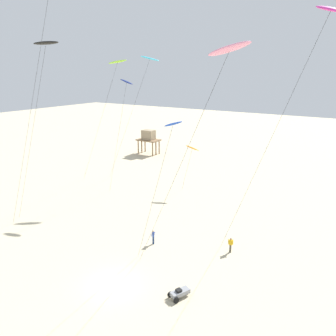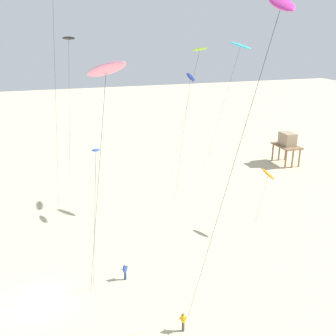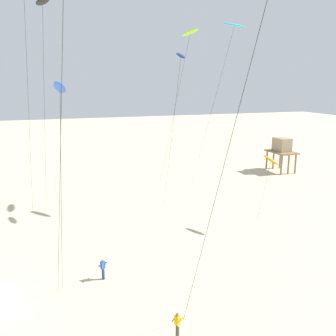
{
  "view_description": "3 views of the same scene",
  "coord_description": "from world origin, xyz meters",
  "px_view_note": "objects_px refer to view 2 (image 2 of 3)",
  "views": [
    {
      "loc": [
        17.77,
        -18.69,
        18.62
      ],
      "look_at": [
        -2.85,
        13.72,
        7.16
      ],
      "focal_mm": 34.85,
      "sensor_mm": 36.0,
      "label": 1
    },
    {
      "loc": [
        30.01,
        2.4,
        22.37
      ],
      "look_at": [
        -1.63,
        12.34,
        10.55
      ],
      "focal_mm": 41.92,
      "sensor_mm": 36.0,
      "label": 2
    },
    {
      "loc": [
        24.02,
        4.39,
        14.46
      ],
      "look_at": [
        -3.22,
        13.82,
        7.69
      ],
      "focal_mm": 39.16,
      "sensor_mm": 36.0,
      "label": 3
    }
  ],
  "objects_px": {
    "kite_flyer_nearest": "(183,321)",
    "kite_navy": "(190,79)",
    "kite_orange": "(268,174)",
    "kite_cyan": "(240,48)",
    "kite_magenta": "(280,10)",
    "kite_black": "(69,40)",
    "stilt_house": "(287,142)",
    "kite_blue": "(96,153)",
    "kite_pink": "(106,71)",
    "kite_flyer_middle": "(125,271)",
    "kite_lime": "(199,51)"
  },
  "relations": [
    {
      "from": "kite_magenta",
      "to": "kite_blue",
      "type": "bearing_deg",
      "value": -144.37
    },
    {
      "from": "kite_pink",
      "to": "kite_blue",
      "type": "relative_size",
      "value": 1.44
    },
    {
      "from": "kite_cyan",
      "to": "stilt_house",
      "type": "height_order",
      "value": "kite_cyan"
    },
    {
      "from": "kite_orange",
      "to": "kite_flyer_middle",
      "type": "relative_size",
      "value": 4.49
    },
    {
      "from": "stilt_house",
      "to": "kite_orange",
      "type": "bearing_deg",
      "value": -38.66
    },
    {
      "from": "kite_flyer_nearest",
      "to": "kite_orange",
      "type": "bearing_deg",
      "value": 131.06
    },
    {
      "from": "kite_black",
      "to": "kite_orange",
      "type": "distance_m",
      "value": 25.65
    },
    {
      "from": "kite_blue",
      "to": "kite_orange",
      "type": "bearing_deg",
      "value": 113.39
    },
    {
      "from": "kite_pink",
      "to": "kite_navy",
      "type": "bearing_deg",
      "value": 148.22
    },
    {
      "from": "kite_orange",
      "to": "kite_navy",
      "type": "bearing_deg",
      "value": -136.99
    },
    {
      "from": "kite_pink",
      "to": "kite_cyan",
      "type": "relative_size",
      "value": 1.0
    },
    {
      "from": "kite_magenta",
      "to": "kite_flyer_nearest",
      "type": "relative_size",
      "value": 14.39
    },
    {
      "from": "kite_flyer_nearest",
      "to": "kite_navy",
      "type": "bearing_deg",
      "value": 158.85
    },
    {
      "from": "kite_orange",
      "to": "kite_cyan",
      "type": "relative_size",
      "value": 0.36
    },
    {
      "from": "kite_blue",
      "to": "kite_magenta",
      "type": "height_order",
      "value": "kite_magenta"
    },
    {
      "from": "kite_black",
      "to": "kite_blue",
      "type": "height_order",
      "value": "kite_black"
    },
    {
      "from": "kite_navy",
      "to": "kite_flyer_nearest",
      "type": "relative_size",
      "value": 10.55
    },
    {
      "from": "kite_cyan",
      "to": "kite_orange",
      "type": "bearing_deg",
      "value": 3.19
    },
    {
      "from": "kite_magenta",
      "to": "stilt_house",
      "type": "xyz_separation_m",
      "value": [
        -39.09,
        28.46,
        -19.19
      ]
    },
    {
      "from": "kite_lime",
      "to": "kite_navy",
      "type": "bearing_deg",
      "value": -33.89
    },
    {
      "from": "kite_pink",
      "to": "kite_orange",
      "type": "relative_size",
      "value": 2.81
    },
    {
      "from": "kite_magenta",
      "to": "kite_lime",
      "type": "distance_m",
      "value": 31.36
    },
    {
      "from": "kite_pink",
      "to": "kite_cyan",
      "type": "bearing_deg",
      "value": 137.8
    },
    {
      "from": "kite_orange",
      "to": "kite_cyan",
      "type": "xyz_separation_m",
      "value": [
        -7.71,
        -0.43,
        13.28
      ]
    },
    {
      "from": "kite_lime",
      "to": "kite_magenta",
      "type": "bearing_deg",
      "value": -15.21
    },
    {
      "from": "kite_orange",
      "to": "kite_cyan",
      "type": "height_order",
      "value": "kite_cyan"
    },
    {
      "from": "kite_cyan",
      "to": "kite_black",
      "type": "bearing_deg",
      "value": -88.12
    },
    {
      "from": "kite_flyer_middle",
      "to": "kite_black",
      "type": "bearing_deg",
      "value": -167.19
    },
    {
      "from": "kite_blue",
      "to": "kite_pink",
      "type": "bearing_deg",
      "value": 3.53
    },
    {
      "from": "stilt_house",
      "to": "kite_black",
      "type": "bearing_deg",
      "value": -70.23
    },
    {
      "from": "kite_black",
      "to": "kite_lime",
      "type": "height_order",
      "value": "kite_black"
    },
    {
      "from": "kite_flyer_nearest",
      "to": "kite_blue",
      "type": "bearing_deg",
      "value": -126.23
    },
    {
      "from": "kite_orange",
      "to": "kite_magenta",
      "type": "height_order",
      "value": "kite_magenta"
    },
    {
      "from": "kite_black",
      "to": "kite_cyan",
      "type": "bearing_deg",
      "value": 91.88
    },
    {
      "from": "kite_flyer_middle",
      "to": "stilt_house",
      "type": "height_order",
      "value": "stilt_house"
    },
    {
      "from": "kite_orange",
      "to": "kite_black",
      "type": "bearing_deg",
      "value": -109.36
    },
    {
      "from": "kite_blue",
      "to": "kite_flyer_nearest",
      "type": "height_order",
      "value": "kite_blue"
    },
    {
      "from": "kite_cyan",
      "to": "kite_navy",
      "type": "relative_size",
      "value": 1.19
    },
    {
      "from": "kite_black",
      "to": "kite_lime",
      "type": "distance_m",
      "value": 16.42
    },
    {
      "from": "kite_black",
      "to": "kite_flyer_middle",
      "type": "xyz_separation_m",
      "value": [
        11.71,
        2.66,
        -20.37
      ]
    },
    {
      "from": "kite_orange",
      "to": "stilt_house",
      "type": "xyz_separation_m",
      "value": [
        -20.05,
        16.05,
        -2.99
      ]
    },
    {
      "from": "kite_blue",
      "to": "kite_cyan",
      "type": "distance_m",
      "value": 26.16
    },
    {
      "from": "kite_orange",
      "to": "kite_navy",
      "type": "xyz_separation_m",
      "value": [
        -7.26,
        -6.78,
        9.92
      ]
    },
    {
      "from": "kite_blue",
      "to": "kite_lime",
      "type": "xyz_separation_m",
      "value": [
        -19.64,
        15.65,
        5.78
      ]
    },
    {
      "from": "kite_magenta",
      "to": "kite_flyer_middle",
      "type": "relative_size",
      "value": 14.39
    },
    {
      "from": "stilt_house",
      "to": "kite_cyan",
      "type": "bearing_deg",
      "value": -53.15
    },
    {
      "from": "kite_orange",
      "to": "stilt_house",
      "type": "bearing_deg",
      "value": 141.34
    },
    {
      "from": "kite_navy",
      "to": "kite_orange",
      "type": "bearing_deg",
      "value": 43.01
    },
    {
      "from": "kite_pink",
      "to": "stilt_house",
      "type": "xyz_separation_m",
      "value": [
        -33.48,
        35.64,
        -16.14
      ]
    },
    {
      "from": "kite_blue",
      "to": "kite_flyer_nearest",
      "type": "bearing_deg",
      "value": 53.77
    }
  ]
}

